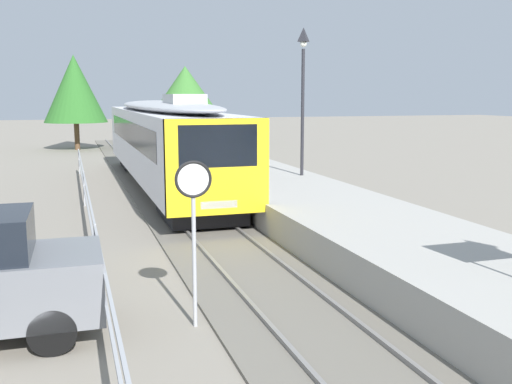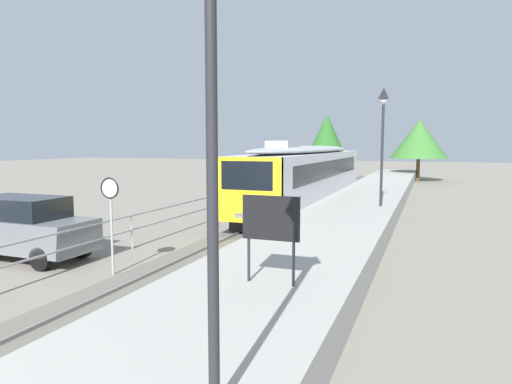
# 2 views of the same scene
# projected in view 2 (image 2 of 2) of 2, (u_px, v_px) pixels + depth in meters

# --- Properties ---
(ground_plane) EXTENTS (160.00, 160.00, 0.00)m
(ground_plane) POSITION_uv_depth(u_px,v_px,m) (245.00, 211.00, 25.56)
(ground_plane) COLOR gray
(track_rails) EXTENTS (3.20, 60.00, 0.14)m
(track_rails) POSITION_uv_depth(u_px,v_px,m) (297.00, 213.00, 24.50)
(track_rails) COLOR #6B665B
(track_rails) RESTS_ON ground
(commuter_train) EXTENTS (2.82, 18.71, 3.74)m
(commuter_train) POSITION_uv_depth(u_px,v_px,m) (307.00, 172.00, 26.14)
(commuter_train) COLOR silver
(commuter_train) RESTS_ON track_rails
(station_platform) EXTENTS (3.90, 60.00, 0.90)m
(station_platform) POSITION_uv_depth(u_px,v_px,m) (359.00, 209.00, 23.30)
(station_platform) COLOR #A8A59E
(station_platform) RESTS_ON ground
(platform_lamp_near_end) EXTENTS (0.34, 0.34, 5.35)m
(platform_lamp_near_end) POSITION_uv_depth(u_px,v_px,m) (211.00, 53.00, 4.49)
(platform_lamp_near_end) COLOR #232328
(platform_lamp_near_end) RESTS_ON station_platform
(platform_lamp_mid_platform) EXTENTS (0.34, 0.34, 5.35)m
(platform_lamp_mid_platform) POSITION_uv_depth(u_px,v_px,m) (383.00, 124.00, 20.58)
(platform_lamp_mid_platform) COLOR #232328
(platform_lamp_mid_platform) RESTS_ON station_platform
(platform_notice_board) EXTENTS (1.20, 0.08, 1.80)m
(platform_notice_board) POSITION_uv_depth(u_px,v_px,m) (271.00, 221.00, 9.21)
(platform_notice_board) COLOR #232328
(platform_notice_board) RESTS_ON station_platform
(speed_limit_sign) EXTENTS (0.61, 0.10, 2.81)m
(speed_limit_sign) POSITION_uv_depth(u_px,v_px,m) (110.00, 201.00, 12.89)
(speed_limit_sign) COLOR #9EA0A5
(speed_limit_sign) RESTS_ON ground
(carpark_fence) EXTENTS (0.06, 36.06, 1.25)m
(carpark_fence) POSITION_uv_depth(u_px,v_px,m) (132.00, 224.00, 16.28)
(carpark_fence) COLOR #9EA0A5
(carpark_fence) RESTS_ON ground
(parked_suv_grey) EXTENTS (4.62, 1.96, 2.04)m
(parked_suv_grey) POSITION_uv_depth(u_px,v_px,m) (24.00, 227.00, 14.78)
(parked_suv_grey) COLOR slate
(parked_suv_grey) RESTS_ON ground
(tree_behind_carpark) EXTENTS (4.41, 4.41, 6.69)m
(tree_behind_carpark) POSITION_uv_depth(u_px,v_px,m) (327.00, 138.00, 45.53)
(tree_behind_carpark) COLOR brown
(tree_behind_carpark) RESTS_ON ground
(tree_behind_station_far) EXTENTS (5.56, 5.56, 6.21)m
(tree_behind_station_far) POSITION_uv_depth(u_px,v_px,m) (419.00, 139.00, 45.79)
(tree_behind_station_far) COLOR brown
(tree_behind_station_far) RESTS_ON ground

